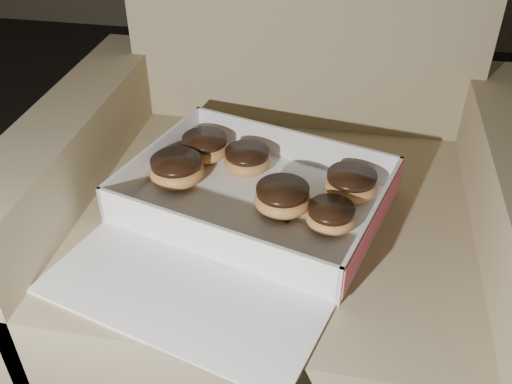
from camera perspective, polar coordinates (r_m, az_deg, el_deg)
The scene contains 11 objects.
armchair at distance 1.04m, azimuth 2.64°, elevation -4.16°, with size 0.82×0.69×0.85m.
bakery_box at distance 0.88m, azimuth -1.01°, elevation -2.24°, with size 0.49×0.54×0.07m.
donut_a at distance 0.97m, azimuth -0.88°, elevation 3.25°, with size 0.08×0.08×0.04m.
donut_b at distance 0.88m, azimuth 2.66°, elevation -0.62°, with size 0.09×0.09×0.04m.
donut_c at distance 0.86m, azimuth 7.49°, elevation -2.42°, with size 0.08×0.08×0.04m.
donut_d at distance 0.92m, azimuth 9.49°, elevation 0.79°, with size 0.09×0.09×0.04m.
donut_e at distance 1.01m, azimuth -5.12°, elevation 4.52°, with size 0.08×0.08×0.04m.
donut_f at distance 0.95m, azimuth -7.92°, elevation 2.18°, with size 0.09×0.09×0.05m.
crumb_a at distance 0.83m, azimuth -3.04°, elevation -5.45°, with size 0.01×0.01×0.00m, color black.
crumb_b at distance 0.87m, azimuth 3.12°, elevation -2.96°, with size 0.01×0.01×0.00m, color black.
crumb_c at distance 0.87m, azimuth -9.93°, elevation -3.27°, with size 0.01×0.01×0.00m, color black.
Camera 1 is at (0.58, -0.19, 0.94)m, focal length 40.00 mm.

